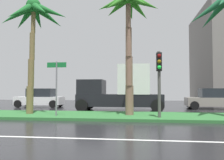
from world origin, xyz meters
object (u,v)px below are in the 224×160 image
(traffic_signal_median_right, at_px, (159,72))
(car_in_traffic_second, at_px, (40,98))
(car_in_traffic_third, at_px, (213,99))
(palm_tree_centre_left, at_px, (34,20))
(street_name_sign, at_px, (56,81))
(palm_tree_centre, at_px, (128,13))
(box_truck_lead, at_px, (121,90))

(traffic_signal_median_right, bearing_deg, car_in_traffic_second, 141.48)
(car_in_traffic_third, bearing_deg, palm_tree_centre_left, 27.65)
(palm_tree_centre_left, relative_size, street_name_sign, 2.39)
(palm_tree_centre_left, xyz_separation_m, street_name_sign, (2.01, -1.28, -3.91))
(palm_tree_centre_left, distance_m, palm_tree_centre, 5.96)
(street_name_sign, bearing_deg, car_in_traffic_third, 36.63)
(palm_tree_centre, bearing_deg, car_in_traffic_third, 46.45)
(palm_tree_centre, height_order, box_truck_lead, palm_tree_centre)
(palm_tree_centre_left, distance_m, car_in_traffic_second, 8.98)
(traffic_signal_median_right, relative_size, car_in_traffic_second, 0.80)
(traffic_signal_median_right, height_order, car_in_traffic_second, traffic_signal_median_right)
(car_in_traffic_second, height_order, car_in_traffic_third, same)
(traffic_signal_median_right, xyz_separation_m, car_in_traffic_third, (5.05, 7.93, -1.70))
(street_name_sign, distance_m, car_in_traffic_second, 9.45)
(palm_tree_centre_left, height_order, traffic_signal_median_right, palm_tree_centre_left)
(traffic_signal_median_right, bearing_deg, car_in_traffic_third, 57.53)
(street_name_sign, xyz_separation_m, car_in_traffic_second, (-4.66, 8.13, -1.25))
(street_name_sign, relative_size, car_in_traffic_third, 0.70)
(car_in_traffic_third, bearing_deg, palm_tree_centre, 46.45)
(palm_tree_centre, xyz_separation_m, car_in_traffic_second, (-8.59, 7.28, -5.19))
(palm_tree_centre_left, xyz_separation_m, car_in_traffic_third, (12.65, 6.63, -5.17))
(car_in_traffic_second, relative_size, car_in_traffic_third, 1.00)
(palm_tree_centre, bearing_deg, box_truck_lead, 100.16)
(street_name_sign, height_order, car_in_traffic_third, street_name_sign)
(traffic_signal_median_right, distance_m, car_in_traffic_second, 13.21)
(palm_tree_centre, xyz_separation_m, car_in_traffic_third, (6.70, 7.05, -5.19))
(traffic_signal_median_right, relative_size, box_truck_lead, 0.54)
(traffic_signal_median_right, height_order, box_truck_lead, traffic_signal_median_right)
(palm_tree_centre, height_order, street_name_sign, palm_tree_centre)
(box_truck_lead, bearing_deg, traffic_signal_median_right, 114.87)
(palm_tree_centre_left, bearing_deg, car_in_traffic_second, 111.13)
(box_truck_lead, height_order, car_in_traffic_third, box_truck_lead)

